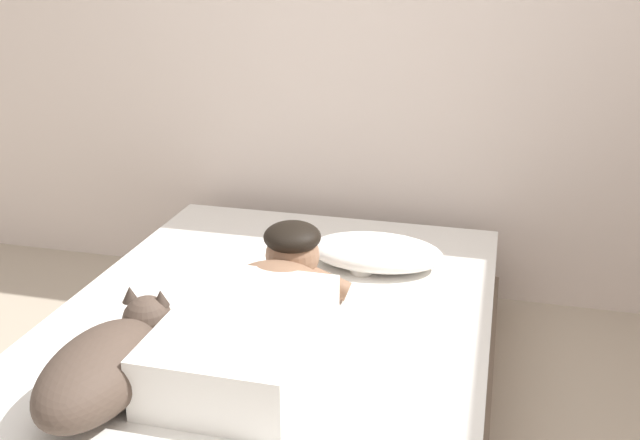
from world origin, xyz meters
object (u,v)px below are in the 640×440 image
(person_lying, at_px, (259,314))
(coffee_cup, at_px, (363,263))
(pillow, at_px, (376,252))
(cell_phone, at_px, (129,382))
(dog, at_px, (106,365))
(bed, at_px, (269,370))

(person_lying, xyz_separation_m, coffee_cup, (0.20, 0.60, -0.07))
(pillow, bearing_deg, cell_phone, -118.68)
(person_lying, height_order, coffee_cup, person_lying)
(person_lying, xyz_separation_m, dog, (-0.31, -0.37, -0.00))
(bed, bearing_deg, coffee_cup, 62.54)
(coffee_cup, bearing_deg, person_lying, -108.66)
(coffee_cup, bearing_deg, cell_phone, -119.03)
(dog, height_order, cell_phone, dog)
(person_lying, bearing_deg, pillow, 70.65)
(bed, bearing_deg, person_lying, -79.90)
(pillow, xyz_separation_m, person_lying, (-0.24, -0.68, 0.05))
(bed, xyz_separation_m, pillow, (0.27, 0.52, 0.25))
(person_lying, xyz_separation_m, cell_phone, (-0.29, -0.29, -0.10))
(pillow, relative_size, person_lying, 0.57)
(dog, height_order, coffee_cup, dog)
(bed, distance_m, cell_phone, 0.56)
(pillow, relative_size, coffee_cup, 4.16)
(pillow, distance_m, coffee_cup, 0.09)
(coffee_cup, bearing_deg, bed, -117.46)
(pillow, xyz_separation_m, coffee_cup, (-0.04, -0.08, -0.02))
(pillow, height_order, coffee_cup, pillow)
(pillow, distance_m, dog, 1.19)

